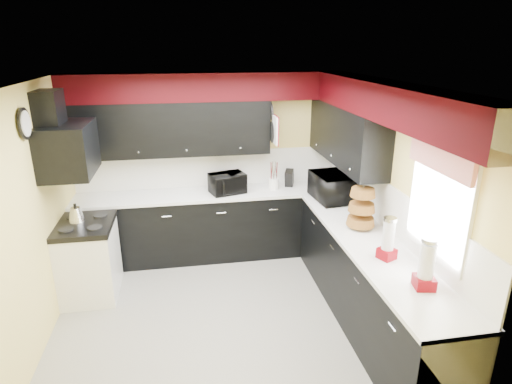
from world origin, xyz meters
The scene contains 35 objects.
ground centered at (0.00, 0.00, 0.00)m, with size 3.60×3.60×0.00m, color gray.
wall_back centered at (0.00, 1.80, 1.25)m, with size 3.60×0.06×2.50m, color #E0C666.
wall_right centered at (1.80, 0.00, 1.25)m, with size 0.06×3.60×2.50m, color #E0C666.
wall_left centered at (-1.80, 0.00, 1.25)m, with size 0.06×3.60×2.50m, color #E0C666.
ceiling centered at (0.00, 0.00, 2.50)m, with size 3.60×3.60×0.06m, color white.
cab_back centered at (0.00, 1.50, 0.45)m, with size 3.60×0.60×0.90m, color black.
cab_right centered at (1.50, -0.30, 0.45)m, with size 0.60×3.00×0.90m, color black.
counter_back centered at (0.00, 1.50, 0.92)m, with size 3.62×0.64×0.04m, color white.
counter_right centered at (1.50, -0.30, 0.92)m, with size 0.64×3.02×0.04m, color white.
splash_back centered at (0.00, 1.79, 1.19)m, with size 3.60×0.02×0.50m, color white.
splash_right centered at (1.79, 0.00, 1.19)m, with size 0.02×3.60×0.50m, color white.
upper_back centered at (-0.50, 1.62, 1.80)m, with size 2.60×0.35×0.70m, color black.
upper_right centered at (1.62, 0.90, 1.80)m, with size 0.35×1.80×0.70m, color black.
soffit_back centered at (0.00, 1.62, 2.33)m, with size 3.60×0.36×0.35m, color black.
soffit_right centered at (1.62, -0.18, 2.33)m, with size 0.36×3.24×0.35m, color black.
stove centered at (-1.50, 0.75, 0.43)m, with size 0.60×0.75×0.86m, color white.
cooktop centered at (-1.50, 0.75, 0.89)m, with size 0.62×0.77×0.06m, color black.
hood centered at (-1.55, 0.75, 1.78)m, with size 0.50×0.78×0.55m, color black.
hood_duct centered at (-1.68, 0.75, 2.20)m, with size 0.24×0.40×0.40m, color black.
window centered at (1.79, -0.90, 1.55)m, with size 0.03×0.86×0.96m, color white, non-canonical shape.
valance centered at (1.73, -0.90, 1.95)m, with size 0.04×0.88×0.20m, color red.
pan_top centered at (0.82, 1.55, 2.00)m, with size 0.03×0.22×0.40m, color black, non-canonical shape.
pan_mid centered at (0.82, 1.42, 1.75)m, with size 0.03×0.28×0.46m, color black, non-canonical shape.
pan_low centered at (0.82, 1.68, 1.72)m, with size 0.03×0.24×0.42m, color black, non-canonical shape.
cut_board centered at (0.83, 1.30, 1.80)m, with size 0.03×0.26×0.35m, color white.
baskets centered at (1.52, 0.05, 1.18)m, with size 0.27×0.27×0.50m, color brown, non-canonical shape.
clock centered at (-1.77, 0.25, 2.15)m, with size 0.03×0.30×0.30m, color black, non-canonical shape.
deco_plate centered at (1.77, -0.35, 2.25)m, with size 0.03×0.24×0.24m, color white, non-canonical shape.
toaster_oven centered at (0.22, 1.45, 1.07)m, with size 0.45×0.38×0.26m, color black.
microwave centered at (1.50, 0.96, 1.11)m, with size 0.61×0.41×0.34m, color black.
utensil_crock centered at (0.86, 1.50, 1.02)m, with size 0.14×0.14×0.15m, color white.
knife_block centered at (1.10, 1.56, 1.06)m, with size 0.11×0.15×0.24m, color black.
kettle centered at (-1.59, 0.82, 1.00)m, with size 0.18×0.18×0.17m, color #BABABF, non-canonical shape.
dispenser_a centered at (1.48, -0.66, 1.13)m, with size 0.14×0.14×0.39m, color #5D0007, non-canonical shape.
dispenser_b centered at (1.55, -1.19, 1.16)m, with size 0.16×0.16×0.43m, color maroon, non-canonical shape.
Camera 1 is at (-0.34, -3.98, 2.86)m, focal length 30.00 mm.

